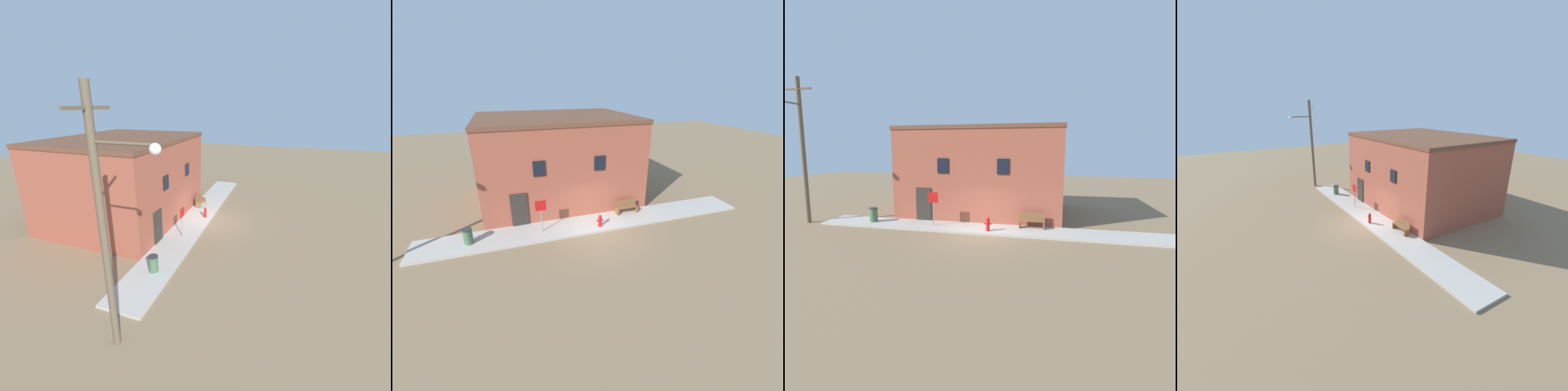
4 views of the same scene
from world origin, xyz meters
The scene contains 8 objects.
ground_plane centered at (0.00, 0.00, 0.00)m, with size 80.00×80.00×0.00m, color #846B4C.
sidewalk centered at (0.00, 1.09, 0.07)m, with size 20.30×2.17×0.13m.
brick_building centered at (-1.07, 6.36, 3.03)m, with size 10.75×8.50×6.05m.
fire_hydrant centered at (0.26, 0.49, 0.52)m, with size 0.44×0.21×0.77m.
stop_sign centered at (-3.15, 0.99, 1.50)m, with size 0.61×0.06×1.97m.
bench centered at (2.57, 1.69, 0.56)m, with size 1.44×0.44×0.87m.
trash_bin centered at (-7.13, 0.98, 0.57)m, with size 0.51×0.51×0.88m.
utility_pole centered at (-11.30, 0.15, 4.73)m, with size 1.80×2.24×8.86m.
Camera 1 is at (-17.20, -4.83, 8.23)m, focal length 24.00 mm.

